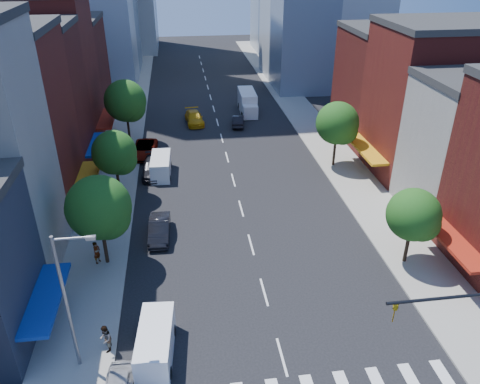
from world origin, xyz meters
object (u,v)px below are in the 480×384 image
(parked_car_second, at_px, (159,229))
(box_truck, at_px, (248,103))
(pedestrian_far, at_px, (106,339))
(cargo_van_far, at_px, (161,166))
(cargo_van_near, at_px, (155,345))
(pedestrian_near, at_px, (97,252))
(parked_car_rear, at_px, (153,167))
(traffic_car_far, at_px, (248,92))
(parked_car_third, at_px, (144,149))
(taxi, at_px, (194,118))
(traffic_car_oncoming, at_px, (238,121))

(parked_car_second, height_order, box_truck, box_truck)
(parked_car_second, height_order, pedestrian_far, pedestrian_far)
(parked_car_second, height_order, cargo_van_far, cargo_van_far)
(cargo_van_near, bearing_deg, pedestrian_near, 119.81)
(parked_car_rear, distance_m, traffic_car_far, 30.64)
(parked_car_second, distance_m, cargo_van_near, 13.17)
(parked_car_rear, relative_size, box_truck, 0.75)
(pedestrian_near, bearing_deg, parked_car_rear, 13.14)
(cargo_van_far, distance_m, pedestrian_far, 24.54)
(parked_car_third, bearing_deg, cargo_van_far, -64.22)
(cargo_van_near, bearing_deg, parked_car_second, 94.71)
(box_truck, bearing_deg, cargo_van_far, -120.55)
(parked_car_third, relative_size, pedestrian_near, 3.04)
(cargo_van_near, bearing_deg, parked_car_third, 98.46)
(taxi, bearing_deg, parked_car_third, -126.81)
(parked_car_third, xyz_separation_m, pedestrian_near, (-2.70, -20.75, 0.29))
(pedestrian_far, bearing_deg, traffic_car_oncoming, 160.20)
(taxi, bearing_deg, pedestrian_far, -105.41)
(parked_car_third, relative_size, pedestrian_far, 3.05)
(cargo_van_near, distance_m, box_truck, 46.53)
(parked_car_rear, bearing_deg, parked_car_third, 103.89)
(parked_car_second, height_order, cargo_van_near, cargo_van_near)
(traffic_car_oncoming, relative_size, pedestrian_far, 2.32)
(parked_car_second, relative_size, parked_car_third, 0.85)
(parked_car_third, height_order, cargo_van_far, cargo_van_far)
(taxi, xyz_separation_m, pedestrian_near, (-9.02, -30.97, 0.29))
(parked_car_second, xyz_separation_m, cargo_van_near, (-0.01, -13.17, 0.24))
(pedestrian_far, bearing_deg, cargo_van_far, 172.09)
(cargo_van_near, relative_size, traffic_car_oncoming, 1.17)
(cargo_van_near, height_order, pedestrian_near, cargo_van_near)
(parked_car_second, height_order, traffic_car_far, parked_car_second)
(parked_car_rear, xyz_separation_m, taxi, (5.17, 15.42, -0.02))
(taxi, bearing_deg, cargo_van_far, -110.39)
(traffic_car_far, bearing_deg, parked_car_second, 64.35)
(box_truck, distance_m, pedestrian_near, 38.77)
(parked_car_third, relative_size, cargo_van_far, 1.13)
(parked_car_rear, height_order, traffic_car_far, parked_car_rear)
(traffic_car_far, bearing_deg, box_truck, 74.22)
(parked_car_third, bearing_deg, pedestrian_far, -85.78)
(traffic_car_far, xyz_separation_m, pedestrian_near, (-18.26, -42.60, 0.34))
(pedestrian_far, bearing_deg, parked_car_rear, 174.13)
(cargo_van_far, bearing_deg, box_truck, 60.25)
(parked_car_third, height_order, traffic_car_oncoming, parked_car_third)
(cargo_van_near, xyz_separation_m, pedestrian_far, (-2.99, 0.84, 0.04))
(parked_car_third, xyz_separation_m, traffic_car_far, (15.56, 21.85, -0.04))
(parked_car_second, bearing_deg, pedestrian_far, -101.75)
(cargo_van_near, height_order, taxi, cargo_van_near)
(taxi, distance_m, pedestrian_near, 32.26)
(cargo_van_far, height_order, taxi, cargo_van_far)
(cargo_van_near, xyz_separation_m, box_truck, (12.33, 44.87, 0.38))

